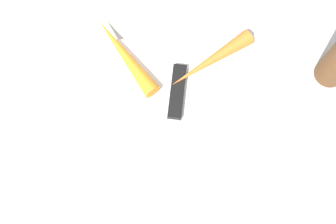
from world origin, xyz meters
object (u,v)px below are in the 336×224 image
object	(u,v)px
carrot_short	(211,60)
carrot_long	(125,55)
cutting_board	(168,113)
knife	(176,100)

from	to	relation	value
carrot_short	carrot_long	bearing A→B (deg)	-37.48
cutting_board	carrot_short	distance (m)	0.11
knife	carrot_short	size ratio (longest dim) A/B	1.32
knife	carrot_long	size ratio (longest dim) A/B	1.27
cutting_board	knife	xyz separation A→B (m)	(0.01, 0.02, 0.01)
cutting_board	carrot_short	bearing A→B (deg)	47.96
carrot_short	knife	bearing A→B (deg)	15.09
cutting_board	carrot_short	xyz separation A→B (m)	(0.07, 0.08, 0.02)
cutting_board	knife	world-z (taller)	knife
carrot_long	carrot_short	distance (m)	0.14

